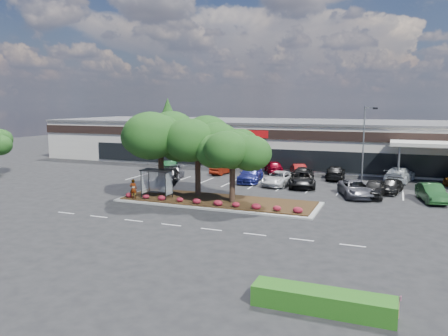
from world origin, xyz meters
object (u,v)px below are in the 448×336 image
(survey_stake, at_px, (400,304))
(car_0, at_px, (168,176))
(car_1, at_px, (174,173))
(light_pole, at_px, (364,155))

(survey_stake, relative_size, car_0, 0.18)
(survey_stake, distance_m, car_0, 34.11)
(survey_stake, xyz_separation_m, car_1, (-24.62, 26.65, 0.08))
(car_0, distance_m, car_1, 2.51)
(light_pole, distance_m, car_1, 21.50)
(light_pole, height_order, survey_stake, light_pole)
(light_pole, distance_m, survey_stake, 26.89)
(car_1, bearing_deg, survey_stake, -64.58)
(light_pole, bearing_deg, car_0, -173.70)
(survey_stake, xyz_separation_m, car_0, (-24.02, 24.21, 0.17))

